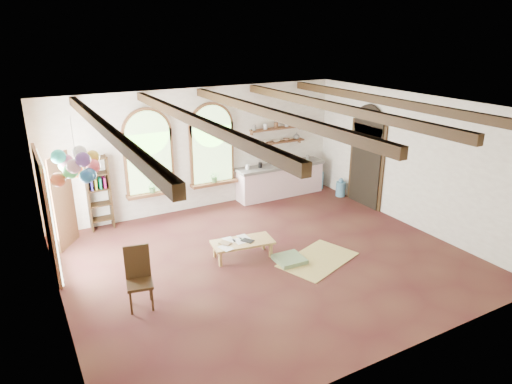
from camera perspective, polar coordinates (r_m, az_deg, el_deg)
floor at (r=9.74m, az=1.39°, el=-8.40°), size 8.00×8.00×0.00m
ceiling_beams at (r=8.71m, az=1.56°, el=9.87°), size 6.20×6.80×0.18m
window_left at (r=11.60m, az=-13.25°, el=4.44°), size 1.30×0.28×2.20m
window_right at (r=12.15m, az=-5.52°, el=5.56°), size 1.30×0.28×2.20m
left_doorway at (r=9.82m, az=-24.65°, el=-2.66°), size 0.10×1.90×2.50m
right_doorway at (r=12.66m, az=13.55°, el=3.19°), size 0.10×1.30×2.40m
kitchen_counter at (r=13.17m, az=3.03°, el=1.53°), size 2.68×0.62×0.94m
wall_shelf_lower at (r=13.02m, az=2.69°, el=6.24°), size 1.70×0.24×0.04m
wall_shelf_upper at (r=12.94m, az=2.72°, el=7.96°), size 1.70×0.24×0.04m
wall_clock at (r=13.69m, az=7.07°, el=8.28°), size 0.32×0.04×0.32m
bookshelf at (r=11.45m, az=-19.04°, el=-0.18°), size 0.53×0.32×1.80m
coffee_table at (r=9.68m, az=-1.68°, el=-6.40°), size 1.37×0.77×0.37m
side_chair at (r=8.33m, az=-14.26°, el=-11.82°), size 0.51×0.51×1.10m
floor_mat at (r=9.79m, az=7.76°, el=-8.37°), size 1.90×1.51×0.02m
floor_cushion at (r=9.65m, az=4.21°, el=-8.41°), size 0.60×0.60×0.10m
water_jug_a at (r=13.97m, az=7.75°, el=1.58°), size 0.33×0.33×0.64m
water_jug_b at (r=13.42m, az=10.54°, el=0.46°), size 0.28×0.28×0.54m
balloon_cluster at (r=8.55m, az=-21.53°, el=3.05°), size 0.90×0.93×1.16m
table_book at (r=9.52m, az=-4.20°, el=-6.58°), size 0.28×0.32×0.02m
tablet at (r=9.67m, az=-1.08°, el=-6.10°), size 0.29×0.31×0.01m
potted_plant_left at (r=11.73m, az=-12.81°, el=0.64°), size 0.27×0.23×0.30m
potted_plant_right at (r=12.27m, az=-5.21°, el=1.92°), size 0.27×0.23×0.30m
shelf_cup_a at (r=12.64m, az=-0.22°, el=6.16°), size 0.12×0.10×0.10m
shelf_cup_b at (r=12.81m, az=1.16°, el=6.33°), size 0.10×0.10×0.09m
shelf_bowl_a at (r=12.99m, az=2.51°, el=6.41°), size 0.22×0.22×0.05m
shelf_bowl_b at (r=13.17m, az=3.82°, el=6.59°), size 0.20×0.20×0.06m
shelf_vase at (r=13.34m, az=5.10°, el=7.02°), size 0.18×0.18×0.19m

